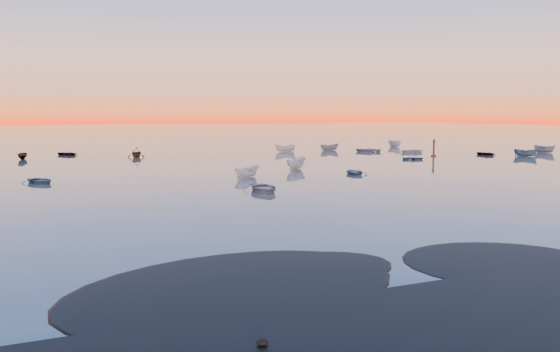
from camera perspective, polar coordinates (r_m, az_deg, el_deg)
ground at (r=122.89m, az=-12.42°, el=3.06°), size 600.00×600.00×0.00m
mud_lobes at (r=31.51m, az=26.89°, el=-6.77°), size 140.00×6.00×0.07m
moored_fleet at (r=77.45m, az=-5.58°, el=1.32°), size 124.00×58.00×1.20m
boat_near_left at (r=59.67m, az=-23.75°, el=-0.70°), size 4.06×2.98×0.94m
boat_near_center at (r=68.54m, az=1.68°, el=0.69°), size 4.16×4.42×1.48m
channel_marker at (r=93.78m, az=15.77°, el=2.73°), size 0.86×0.86×3.06m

